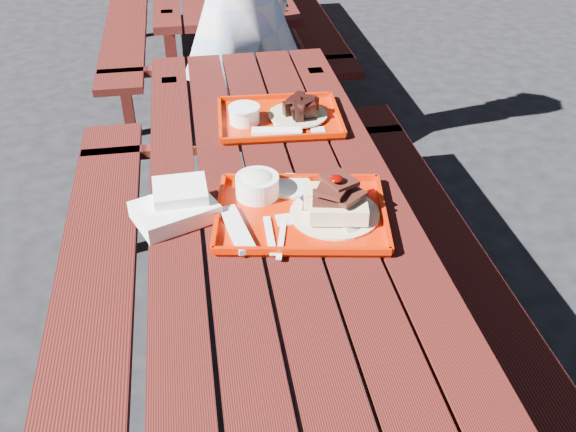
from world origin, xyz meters
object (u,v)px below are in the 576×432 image
at_px(picnic_table_near, 280,258).
at_px(far_tray, 277,116).
at_px(person, 239,1).
at_px(near_tray, 301,203).

bearing_deg(picnic_table_near, far_tray, 81.97).
distance_m(picnic_table_near, far_tray, 0.57).
height_order(far_tray, person, person).
bearing_deg(far_tray, person, 91.80).
xyz_separation_m(far_tray, person, (-0.03, 0.96, 0.12)).
bearing_deg(picnic_table_near, person, 88.31).
xyz_separation_m(near_tray, person, (-0.01, 1.52, 0.11)).
distance_m(far_tray, person, 0.97).
xyz_separation_m(near_tray, far_tray, (0.02, 0.57, -0.01)).
relative_size(picnic_table_near, far_tray, 5.36).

